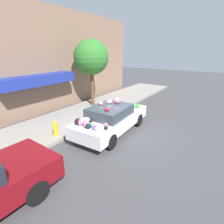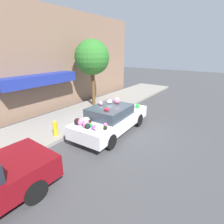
% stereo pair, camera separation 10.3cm
% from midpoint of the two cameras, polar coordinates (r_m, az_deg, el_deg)
% --- Properties ---
extents(ground_plane, '(60.00, 60.00, 0.00)m').
position_cam_midpoint_polar(ground_plane, '(8.60, -1.09, -6.21)').
color(ground_plane, '#424244').
extents(sidewalk_curb, '(24.00, 3.20, 0.14)m').
position_cam_midpoint_polar(sidewalk_curb, '(10.25, -13.45, -1.96)').
color(sidewalk_curb, gray).
rests_on(sidewalk_curb, ground).
extents(building_facade, '(18.00, 1.20, 6.21)m').
position_cam_midpoint_polar(building_facade, '(11.34, -22.66, 14.64)').
color(building_facade, '#846651').
rests_on(building_facade, ground).
extents(street_tree, '(2.22, 2.22, 4.28)m').
position_cam_midpoint_polar(street_tree, '(11.75, -7.06, 17.19)').
color(street_tree, brown).
rests_on(street_tree, sidewalk_curb).
extents(fire_hydrant, '(0.20, 0.20, 0.70)m').
position_cam_midpoint_polar(fire_hydrant, '(8.12, -18.41, -5.12)').
color(fire_hydrant, gold).
rests_on(fire_hydrant, sidewalk_curb).
extents(art_car, '(4.40, 1.94, 1.63)m').
position_cam_midpoint_polar(art_car, '(8.19, -0.63, -2.06)').
color(art_car, silver).
rests_on(art_car, ground).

